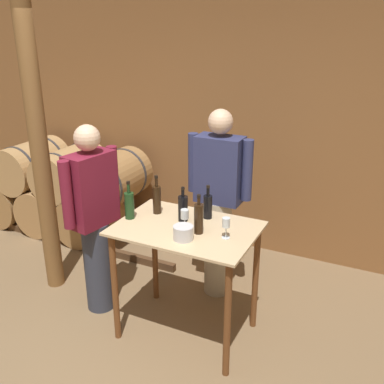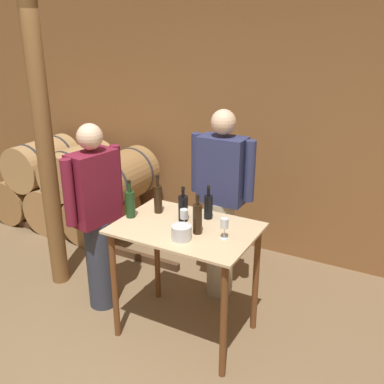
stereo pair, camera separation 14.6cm
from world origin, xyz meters
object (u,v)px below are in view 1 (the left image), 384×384
(wine_bottle_left, at_px, (157,199))
(wine_bottle_right, at_px, (208,206))
(person_host, at_px, (94,217))
(wine_bottle_far_right, at_px, (199,218))
(wine_bottle_far_left, at_px, (129,205))
(ice_bucket, at_px, (183,233))
(wooden_post, at_px, (39,150))
(wine_glass_near_left, at_px, (185,215))
(person_visitor_with_scarf, at_px, (219,201))
(wine_bottle_center, at_px, (183,208))
(wine_glass_near_center, at_px, (226,223))

(wine_bottle_left, relative_size, wine_bottle_right, 1.16)
(wine_bottle_left, height_order, person_host, person_host)
(wine_bottle_far_right, bearing_deg, wine_bottle_far_left, 179.87)
(ice_bucket, xyz_separation_m, person_host, (-0.92, 0.16, -0.13))
(wine_bottle_far_left, height_order, ice_bucket, wine_bottle_far_left)
(wooden_post, bearing_deg, person_host, -10.25)
(wine_glass_near_left, relative_size, ice_bucket, 1.04)
(wine_bottle_left, xyz_separation_m, person_visitor_with_scarf, (0.32, 0.52, -0.16))
(wooden_post, distance_m, person_host, 0.79)
(wine_bottle_left, relative_size, ice_bucket, 2.20)
(wine_bottle_center, bearing_deg, ice_bucket, -62.80)
(wooden_post, bearing_deg, wine_bottle_far_right, -4.85)
(wooden_post, xyz_separation_m, ice_bucket, (1.55, -0.28, -0.34))
(person_visitor_with_scarf, bearing_deg, wine_bottle_far_right, -79.32)
(ice_bucket, bearing_deg, person_visitor_with_scarf, 95.22)
(wooden_post, xyz_separation_m, wine_bottle_right, (1.55, 0.13, -0.29))
(wine_bottle_far_left, bearing_deg, wine_bottle_far_right, -0.13)
(wine_bottle_left, bearing_deg, wine_glass_near_left, -25.13)
(person_visitor_with_scarf, bearing_deg, wine_glass_near_center, -63.66)
(wine_glass_near_left, bearing_deg, wine_bottle_right, 71.87)
(wine_bottle_left, bearing_deg, wine_bottle_far_left, -128.72)
(wine_glass_near_left, distance_m, ice_bucket, 0.19)
(wine_bottle_far_left, relative_size, wine_bottle_center, 1.10)
(wine_bottle_far_left, relative_size, wine_glass_near_left, 2.03)
(wine_glass_near_center, bearing_deg, wine_bottle_far_left, -179.29)
(wine_bottle_far_right, distance_m, wine_glass_near_center, 0.21)
(wine_bottle_center, relative_size, wine_bottle_right, 1.01)
(person_host, bearing_deg, wine_bottle_right, 14.98)
(wooden_post, height_order, wine_bottle_left, wooden_post)
(wine_bottle_center, xyz_separation_m, person_visitor_with_scarf, (0.07, 0.56, -0.14))
(wine_bottle_center, height_order, person_visitor_with_scarf, person_visitor_with_scarf)
(person_host, bearing_deg, wine_glass_near_left, 0.33)
(ice_bucket, bearing_deg, wine_glass_near_left, 113.19)
(person_host, bearing_deg, wine_glass_near_center, -0.54)
(wine_bottle_left, distance_m, wine_bottle_right, 0.42)
(wine_bottle_left, bearing_deg, wooden_post, -177.76)
(wooden_post, xyz_separation_m, wine_bottle_left, (1.15, 0.04, -0.27))
(wine_glass_near_center, xyz_separation_m, person_visitor_with_scarf, (-0.34, 0.69, -0.15))
(wine_glass_near_center, bearing_deg, person_visitor_with_scarf, 116.34)
(wine_bottle_far_left, bearing_deg, person_visitor_with_scarf, 56.48)
(person_visitor_with_scarf, bearing_deg, person_host, -141.00)
(wine_bottle_left, height_order, wine_bottle_far_right, wine_bottle_left)
(wine_bottle_left, distance_m, wine_bottle_far_right, 0.49)
(person_visitor_with_scarf, bearing_deg, wine_bottle_far_left, -123.52)
(wine_bottle_right, bearing_deg, wine_bottle_left, -167.57)
(ice_bucket, distance_m, person_visitor_with_scarf, 0.85)
(wooden_post, relative_size, person_visitor_with_scarf, 1.55)
(person_visitor_with_scarf, bearing_deg, ice_bucket, -84.78)
(wine_bottle_far_right, xyz_separation_m, wine_glass_near_left, (-0.13, 0.03, -0.01))
(wine_glass_near_left, xyz_separation_m, person_visitor_with_scarf, (-0.01, 0.68, -0.14))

